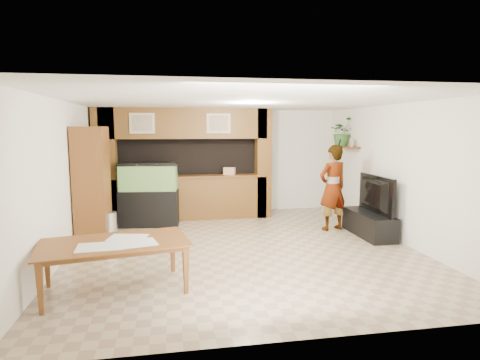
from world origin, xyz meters
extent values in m
plane|color=tan|center=(0.00, 0.00, 0.00)|extent=(6.50, 6.50, 0.00)
plane|color=white|center=(0.00, 0.00, 2.60)|extent=(6.50, 6.50, 0.00)
plane|color=silver|center=(0.00, 3.25, 1.30)|extent=(6.00, 0.00, 6.00)
plane|color=silver|center=(-3.00, 0.00, 1.30)|extent=(0.00, 6.50, 6.50)
plane|color=silver|center=(3.00, 0.00, 1.30)|extent=(0.00, 6.50, 6.50)
cube|color=brown|center=(-0.90, 2.45, 0.50)|extent=(3.80, 0.35, 1.00)
cube|color=brown|center=(-0.90, 2.45, 1.02)|extent=(3.80, 0.43, 0.04)
cube|color=brown|center=(-0.90, 2.45, 2.25)|extent=(3.80, 0.35, 0.70)
cube|color=brown|center=(-2.70, 2.45, 1.30)|extent=(0.50, 0.35, 2.60)
cube|color=brown|center=(0.95, 2.45, 1.30)|extent=(0.35, 0.35, 2.60)
cube|color=black|center=(-0.90, 3.00, 1.45)|extent=(4.20, 0.45, 0.85)
cube|color=tan|center=(-1.85, 2.26, 2.25)|extent=(0.55, 0.03, 0.45)
cube|color=tan|center=(-1.85, 2.24, 2.25)|extent=(0.43, 0.01, 0.35)
cube|color=tan|center=(-0.15, 2.26, 2.25)|extent=(0.55, 0.03, 0.45)
cube|color=tan|center=(-0.15, 2.24, 2.25)|extent=(0.43, 0.01, 0.35)
cylinder|color=black|center=(-2.97, 1.00, 1.90)|extent=(0.04, 0.25, 0.25)
cylinder|color=white|center=(-2.94, 1.00, 1.90)|extent=(0.01, 0.21, 0.21)
cube|color=brown|center=(2.85, 1.95, 1.70)|extent=(0.25, 0.90, 0.04)
cube|color=brown|center=(-2.70, 0.85, 1.09)|extent=(0.54, 0.89, 2.17)
cylinder|color=#B2B2B7|center=(-2.43, 0.80, 0.29)|extent=(0.31, 0.31, 0.57)
cube|color=black|center=(-1.73, 1.95, 0.40)|extent=(1.27, 0.48, 0.79)
cube|color=#33804D|center=(-1.73, 1.95, 1.07)|extent=(1.22, 0.44, 0.55)
cube|color=black|center=(-1.73, 1.95, 1.37)|extent=(1.27, 0.48, 0.06)
cube|color=black|center=(2.65, 0.37, 0.23)|extent=(0.51, 1.40, 0.47)
imported|color=black|center=(2.65, 0.37, 0.84)|extent=(0.17, 1.29, 0.74)
cube|color=tan|center=(2.85, 1.74, 1.81)|extent=(0.03, 0.14, 0.18)
imported|color=#306126|center=(2.82, 2.18, 2.05)|extent=(0.74, 0.69, 0.67)
imported|color=tan|center=(2.10, 0.95, 0.90)|extent=(0.75, 0.59, 1.80)
cylinder|color=black|center=(2.15, 0.79, 1.84)|extent=(0.03, 0.10, 0.15)
imported|color=brown|center=(-2.00, -1.65, 0.33)|extent=(2.06, 1.39, 0.67)
cube|color=silver|center=(-1.72, -1.75, 0.67)|extent=(0.61, 0.50, 0.01)
cube|color=silver|center=(-2.15, -1.82, 0.67)|extent=(0.59, 0.45, 0.01)
cube|color=silver|center=(-1.85, -1.45, 0.67)|extent=(0.56, 0.46, 0.01)
cube|color=tan|center=(0.13, 2.45, 1.13)|extent=(0.31, 0.26, 0.18)
camera|label=1|loc=(-1.25, -6.92, 2.15)|focal=30.00mm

